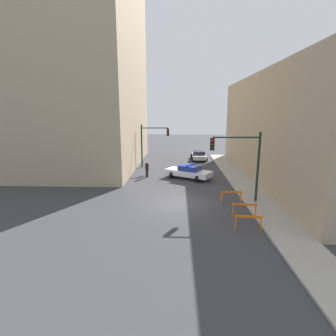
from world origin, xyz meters
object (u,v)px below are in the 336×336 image
police_car (189,172)px  barrier_mid (244,208)px  traffic_light_near (243,156)px  pedestrian_crossing (147,169)px  barrier_front (248,220)px  traffic_light_far (151,140)px  parked_car_near (199,155)px  barrier_back (231,195)px

police_car → barrier_mid: 10.37m
traffic_light_near → police_car: traffic_light_near is taller
pedestrian_crossing → barrier_mid: size_ratio=1.04×
pedestrian_crossing → barrier_front: 14.32m
traffic_light_far → barrier_mid: size_ratio=3.25×
police_car → barrier_front: bearing=-135.7°
barrier_front → barrier_mid: 2.03m
parked_car_near → barrier_back: (1.06, -17.71, -0.06)m
police_car → barrier_front: (2.97, -11.86, -0.11)m
barrier_front → barrier_back: (-0.05, 4.68, 0.00)m
pedestrian_crossing → barrier_back: pedestrian_crossing is taller
police_car → barrier_mid: (3.23, -9.85, -0.11)m
traffic_light_near → pedestrian_crossing: bearing=136.5°
traffic_light_far → barrier_back: traffic_light_far is taller
traffic_light_near → traffic_light_far: (-8.03, 12.53, -0.13)m
parked_car_near → police_car: bearing=-99.8°
traffic_light_near → barrier_back: traffic_light_near is taller
parked_car_near → pedestrian_crossing: 11.83m
pedestrian_crossing → barrier_front: bearing=-49.4°
parked_car_near → pedestrian_crossing: size_ratio=2.59×
traffic_light_near → barrier_front: bearing=-97.6°
police_car → pedestrian_crossing: pedestrian_crossing is taller
pedestrian_crossing → barrier_back: (7.25, -7.63, -0.24)m
pedestrian_crossing → barrier_back: bearing=-36.6°
barrier_front → police_car: bearing=104.0°
barrier_front → barrier_back: size_ratio=1.00×
traffic_light_near → barrier_mid: 4.03m
police_car → barrier_front: police_car is taller
police_car → parked_car_near: 10.69m
parked_car_near → barrier_back: bearing=-86.4°
parked_car_near → traffic_light_near: bearing=-84.2°
traffic_light_near → parked_car_near: (-1.75, 17.62, -2.86)m
barrier_mid → police_car: bearing=108.2°
traffic_light_far → police_car: bearing=-50.9°
pedestrian_crossing → barrier_back: 10.53m
traffic_light_near → police_car: 8.43m
parked_car_near → pedestrian_crossing: bearing=-121.4°
barrier_mid → traffic_light_far: bearing=116.6°
traffic_light_far → barrier_back: bearing=-59.8°
traffic_light_near → barrier_back: 3.00m
traffic_light_near → barrier_back: size_ratio=3.25×
parked_car_near → barrier_back: size_ratio=2.69×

